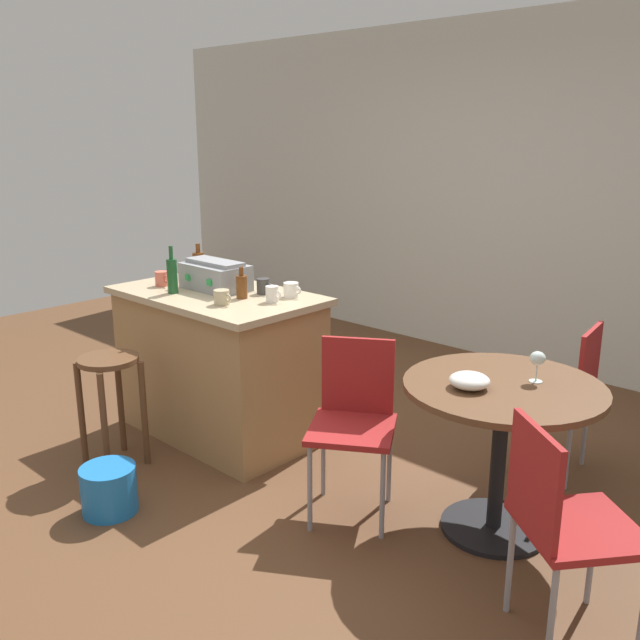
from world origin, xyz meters
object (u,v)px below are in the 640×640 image
(cup_3, at_px, (162,279))
(serving_bowl, at_px, (469,381))
(bottle_0, at_px, (242,286))
(folding_chair_far, at_px, (354,414))
(wooden_stool, at_px, (110,387))
(cup_4, at_px, (222,297))
(plastic_bucket, at_px, (109,489))
(kitchen_island, at_px, (219,363))
(toolbox, at_px, (215,276))
(bottle_1, at_px, (199,263))
(folding_chair_near, at_px, (563,388))
(wine_glass, at_px, (538,359))
(cup_1, at_px, (291,290))
(cup_2, at_px, (263,286))
(cup_0, at_px, (272,294))
(bottle_2, at_px, (172,275))
(dining_table, at_px, (501,421))
(folding_chair_left, at_px, (562,518))

(cup_3, xyz_separation_m, serving_bowl, (2.11, 0.14, -0.17))
(bottle_0, bearing_deg, folding_chair_far, -8.06)
(wooden_stool, bearing_deg, cup_4, 54.88)
(serving_bowl, relative_size, plastic_bucket, 0.66)
(kitchen_island, xyz_separation_m, folding_chair_far, (1.19, -0.13, 0.05))
(bottle_0, distance_m, cup_4, 0.18)
(toolbox, distance_m, serving_bowl, 1.80)
(kitchen_island, relative_size, folding_chair_far, 1.49)
(toolbox, relative_size, plastic_bucket, 1.52)
(kitchen_island, xyz_separation_m, bottle_1, (-0.47, 0.23, 0.53))
(folding_chair_near, bearing_deg, cup_4, -144.12)
(serving_bowl, bearing_deg, wine_glass, 56.83)
(cup_4, distance_m, serving_bowl, 1.48)
(wooden_stool, height_order, cup_1, cup_1)
(wooden_stool, height_order, cup_3, cup_3)
(folding_chair_far, bearing_deg, kitchen_island, 173.74)
(bottle_0, bearing_deg, folding_chair_near, 30.76)
(cup_2, bearing_deg, folding_chair_far, -17.23)
(bottle_1, height_order, plastic_bucket, bottle_1)
(cup_1, relative_size, plastic_bucket, 0.45)
(cup_3, distance_m, plastic_bucket, 1.39)
(wine_glass, bearing_deg, cup_0, -170.98)
(folding_chair_near, relative_size, bottle_2, 3.00)
(cup_0, bearing_deg, bottle_0, -164.21)
(cup_2, bearing_deg, bottle_1, 174.60)
(folding_chair_far, bearing_deg, toolbox, 171.74)
(dining_table, height_order, cup_1, cup_1)
(bottle_1, xyz_separation_m, cup_3, (0.09, -0.35, -0.04))
(kitchen_island, xyz_separation_m, wine_glass, (1.90, 0.30, 0.39))
(folding_chair_far, height_order, cup_4, cup_4)
(folding_chair_near, height_order, plastic_bucket, folding_chair_near)
(bottle_0, height_order, wine_glass, bottle_0)
(folding_chair_far, relative_size, cup_1, 6.95)
(cup_0, bearing_deg, bottle_2, -157.48)
(cup_3, height_order, cup_4, cup_3)
(wooden_stool, distance_m, cup_0, 1.03)
(toolbox, relative_size, bottle_2, 1.47)
(wooden_stool, relative_size, serving_bowl, 3.54)
(cup_1, bearing_deg, bottle_1, 179.28)
(cup_3, bearing_deg, serving_bowl, 3.86)
(cup_4, relative_size, plastic_bucket, 0.45)
(kitchen_island, xyz_separation_m, cup_2, (0.24, 0.17, 0.49))
(toolbox, bearing_deg, bottle_2, -113.88)
(bottle_2, xyz_separation_m, cup_4, (0.43, 0.02, -0.07))
(kitchen_island, relative_size, dining_table, 1.42)
(dining_table, xyz_separation_m, cup_0, (-1.39, -0.11, 0.39))
(folding_chair_left, bearing_deg, bottle_1, 168.54)
(bottle_0, xyz_separation_m, cup_3, (-0.61, -0.13, -0.02))
(wooden_stool, relative_size, wine_glass, 4.44)
(cup_0, xyz_separation_m, cup_1, (-0.01, 0.16, -0.00))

